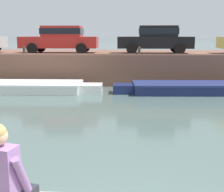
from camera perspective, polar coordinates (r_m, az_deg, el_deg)
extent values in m
plane|color=#4C605B|center=(10.09, 3.79, -4.31)|extent=(400.00, 400.00, 0.00)
cube|color=brown|center=(19.15, 3.81, 5.56)|extent=(60.00, 6.00, 1.63)
cube|color=#925F4C|center=(16.21, 3.86, 7.55)|extent=(60.00, 0.24, 0.08)
cube|color=white|center=(15.42, -15.43, 1.47)|extent=(5.24, 2.01, 0.38)
cube|color=white|center=(14.79, -3.85, 1.44)|extent=(1.07, 1.06, 0.38)
cube|color=white|center=(15.39, -15.48, 2.31)|extent=(5.30, 2.07, 0.08)
cube|color=brown|center=(15.52, -16.83, 1.94)|extent=(0.29, 1.69, 0.06)
cube|color=navy|center=(14.94, 13.50, 1.30)|extent=(5.00, 1.98, 0.41)
cube|color=navy|center=(14.56, 2.12, 1.35)|extent=(1.03, 1.00, 0.41)
cube|color=navy|center=(14.90, 13.54, 2.22)|extent=(5.06, 2.05, 0.08)
cube|color=brown|center=(15.00, 14.89, 1.82)|extent=(0.32, 1.56, 0.06)
cube|color=#B2231E|center=(18.48, -9.55, 9.68)|extent=(4.44, 1.92, 0.64)
cube|color=#B2231E|center=(18.44, -9.07, 11.62)|extent=(2.24, 1.63, 0.60)
cube|color=black|center=(18.44, -9.07, 11.62)|extent=(2.33, 1.67, 0.33)
cylinder|color=black|center=(17.93, -14.39, 8.41)|extent=(0.61, 0.20, 0.60)
cylinder|color=black|center=(19.68, -12.93, 8.70)|extent=(0.61, 0.20, 0.60)
cylinder|color=black|center=(17.38, -5.65, 8.63)|extent=(0.61, 0.20, 0.60)
cylinder|color=black|center=(19.18, -4.96, 8.88)|extent=(0.61, 0.20, 0.60)
cube|color=black|center=(18.04, 7.80, 9.69)|extent=(4.16, 1.77, 0.64)
cube|color=black|center=(18.05, 8.39, 11.65)|extent=(2.08, 1.55, 0.60)
cube|color=black|center=(18.05, 8.39, 11.65)|extent=(2.16, 1.58, 0.33)
cylinder|color=black|center=(17.11, 3.65, 8.62)|extent=(0.60, 0.18, 0.60)
cylinder|color=black|center=(18.90, 3.64, 8.87)|extent=(0.60, 0.18, 0.60)
cylinder|color=black|center=(17.31, 12.29, 8.42)|extent=(0.60, 0.18, 0.60)
cylinder|color=black|center=(19.08, 11.48, 8.69)|extent=(0.60, 0.18, 0.60)
cylinder|color=#2D2B28|center=(17.30, -15.76, 7.84)|extent=(0.14, 0.14, 0.35)
sphere|color=#2D2B28|center=(17.29, -15.80, 8.49)|extent=(0.15, 0.15, 0.15)
cylinder|color=#2D2B28|center=(16.34, 5.00, 8.04)|extent=(0.14, 0.14, 0.35)
sphere|color=#2D2B28|center=(16.33, 5.02, 8.72)|extent=(0.15, 0.15, 0.15)
cube|color=#8C669E|center=(3.56, -19.72, -12.56)|extent=(0.40, 0.30, 0.52)
cylinder|color=#8C669E|center=(3.50, -16.19, -13.70)|extent=(0.15, 0.30, 0.47)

